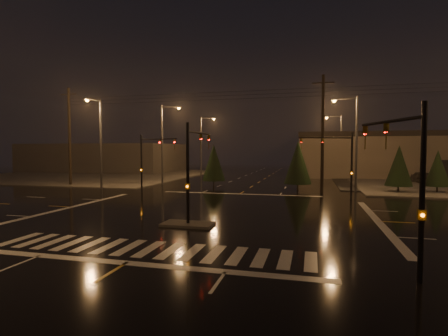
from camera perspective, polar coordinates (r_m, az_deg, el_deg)
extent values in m
plane|color=black|center=(24.52, -2.66, -7.41)|extent=(140.00, 140.00, 0.00)
cube|color=#45433E|center=(64.84, -20.64, -1.06)|extent=(36.00, 36.00, 0.12)
cube|color=#45433E|center=(20.78, -5.90, -9.11)|extent=(3.00, 1.60, 0.15)
cube|color=beige|center=(16.33, -12.08, -12.78)|extent=(15.00, 2.60, 0.01)
cube|color=beige|center=(14.64, -15.66, -14.70)|extent=(16.00, 0.50, 0.01)
cube|color=beige|center=(35.07, 2.57, -4.25)|extent=(16.00, 0.50, 0.01)
cube|color=#433D3B|center=(77.47, -18.65, 1.64)|extent=(30.00, 18.00, 5.60)
cylinder|color=black|center=(20.37, -5.94, -1.04)|extent=(0.18, 0.18, 6.00)
cylinder|color=black|center=(22.47, -3.99, 5.73)|extent=(0.12, 4.50, 0.12)
imported|color=#594707|center=(24.40, -2.50, 5.40)|extent=(0.16, 0.20, 1.00)
cube|color=#594707|center=(20.43, -5.93, -3.00)|extent=(0.25, 0.18, 0.35)
cylinder|color=black|center=(33.79, 20.13, 0.39)|extent=(0.18, 0.18, 6.00)
cylinder|color=black|center=(32.76, 16.26, 4.76)|extent=(4.74, 1.82, 0.12)
imported|color=#594707|center=(31.98, 12.51, 4.76)|extent=(0.24, 0.22, 1.00)
cube|color=#594707|center=(33.82, 20.11, -0.79)|extent=(0.25, 0.18, 0.35)
cylinder|color=black|center=(37.89, -13.33, 0.76)|extent=(0.18, 0.18, 6.00)
cylinder|color=black|center=(36.07, -10.68, 4.65)|extent=(4.74, 1.82, 0.12)
imported|color=#594707|center=(34.52, -8.03, 4.67)|extent=(0.24, 0.22, 1.00)
cube|color=#594707|center=(37.92, -13.31, -0.30)|extent=(0.25, 0.18, 0.35)
cylinder|color=black|center=(13.13, 29.63, -3.64)|extent=(0.18, 0.18, 6.00)
cylinder|color=black|center=(14.77, 25.35, 6.88)|extent=(1.48, 3.80, 0.12)
imported|color=#594707|center=(16.33, 22.06, 6.37)|extent=(0.22, 0.24, 1.00)
cube|color=#594707|center=(13.23, 29.55, -6.65)|extent=(0.25, 0.18, 0.35)
cylinder|color=#38383A|center=(45.05, -10.07, 3.68)|extent=(0.24, 0.24, 10.00)
cylinder|color=#38383A|center=(44.89, -8.71, 9.84)|extent=(2.40, 0.14, 0.14)
cube|color=#38383A|center=(44.47, -7.39, 9.85)|extent=(0.70, 0.30, 0.18)
sphere|color=orange|center=(44.46, -7.39, 9.68)|extent=(0.32, 0.32, 0.32)
cylinder|color=#38383A|center=(60.00, -3.77, 3.54)|extent=(0.24, 0.24, 10.00)
cylinder|color=#38383A|center=(59.88, -2.69, 8.14)|extent=(2.40, 0.14, 0.14)
cube|color=#38383A|center=(59.57, -1.66, 8.12)|extent=(0.70, 0.30, 0.18)
sphere|color=orange|center=(59.56, -1.66, 8.00)|extent=(0.32, 0.32, 0.32)
cylinder|color=#38383A|center=(39.34, 20.80, 3.64)|extent=(0.24, 0.24, 10.00)
cylinder|color=#38383A|center=(39.58, 19.18, 10.64)|extent=(2.40, 0.14, 0.14)
cube|color=#38383A|center=(39.50, 17.56, 10.60)|extent=(0.70, 0.30, 0.18)
sphere|color=orange|center=(39.48, 17.56, 10.42)|extent=(0.32, 0.32, 0.32)
cylinder|color=#38383A|center=(59.25, 18.58, 3.40)|extent=(0.24, 0.24, 10.00)
cylinder|color=#38383A|center=(59.41, 17.49, 8.05)|extent=(2.40, 0.14, 0.14)
cube|color=#38383A|center=(59.36, 16.42, 8.02)|extent=(0.70, 0.30, 0.18)
sphere|color=orange|center=(59.34, 16.42, 7.90)|extent=(0.32, 0.32, 0.32)
cylinder|color=#38383A|center=(41.53, -19.48, 3.62)|extent=(0.24, 0.24, 10.00)
cylinder|color=#38383A|center=(40.88, -20.54, 10.36)|extent=(0.14, 2.40, 0.14)
cube|color=#38383A|center=(39.99, -21.46, 10.44)|extent=(0.30, 0.70, 0.18)
sphere|color=orange|center=(39.97, -21.45, 10.26)|extent=(0.32, 0.32, 0.32)
cylinder|color=black|center=(47.09, -23.91, 4.66)|extent=(0.32, 0.32, 12.00)
cube|color=black|center=(47.55, -24.05, 10.93)|extent=(2.20, 0.12, 0.12)
cylinder|color=black|center=(37.12, 15.79, 5.31)|extent=(0.32, 0.32, 12.00)
cube|color=black|center=(37.70, 15.91, 13.23)|extent=(2.20, 0.12, 0.12)
cylinder|color=black|center=(40.39, 26.57, -3.11)|extent=(0.18, 0.18, 0.70)
cone|color=black|center=(40.22, 26.66, 0.35)|extent=(2.68, 2.68, 4.19)
cylinder|color=black|center=(41.87, 31.43, -3.03)|extent=(0.18, 0.18, 0.70)
cone|color=black|center=(41.71, 31.51, -0.02)|extent=(2.37, 2.37, 3.70)
cylinder|color=black|center=(42.36, -1.68, -2.53)|extent=(0.18, 0.18, 0.70)
cone|color=black|center=(42.19, -1.68, 0.92)|extent=(2.81, 2.81, 4.39)
cylinder|color=black|center=(39.27, 11.93, -3.03)|extent=(0.18, 0.18, 0.70)
cone|color=black|center=(39.08, 11.97, 0.89)|extent=(2.99, 2.99, 4.67)
imported|color=black|center=(52.64, 29.75, -1.36)|extent=(2.34, 4.81, 1.58)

